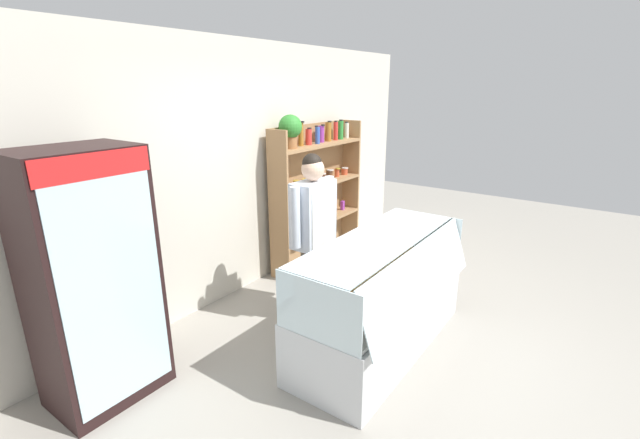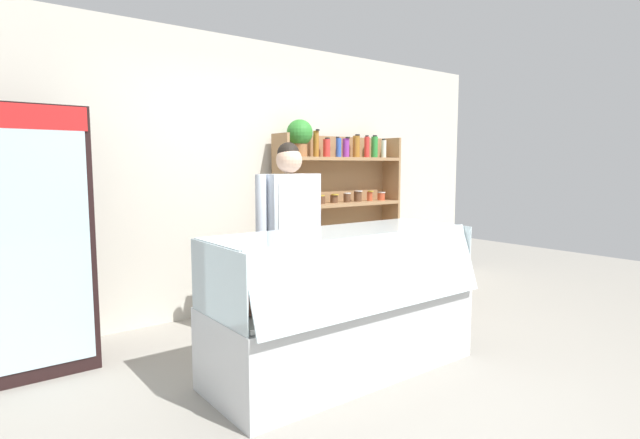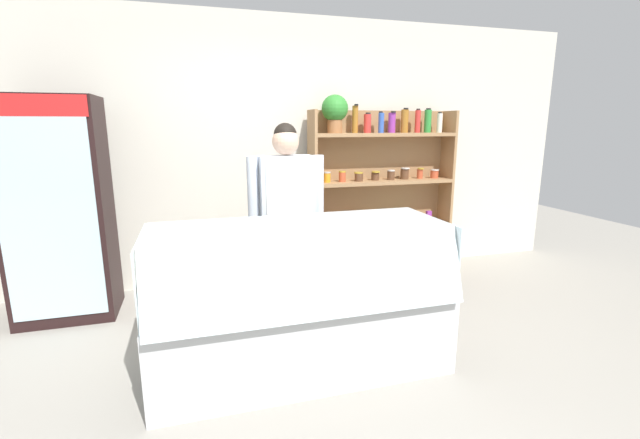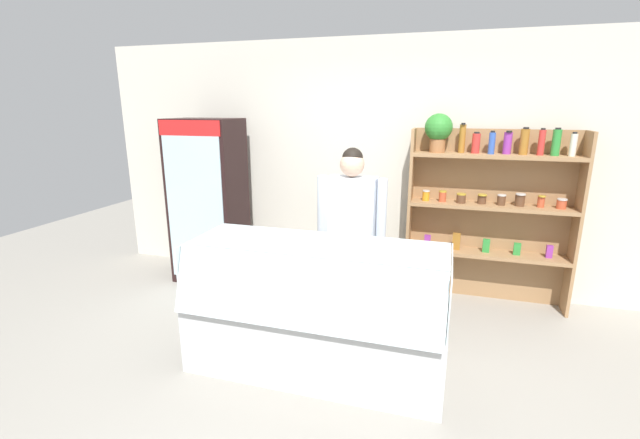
{
  "view_description": "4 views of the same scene",
  "coord_description": "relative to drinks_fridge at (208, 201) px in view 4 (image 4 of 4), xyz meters",
  "views": [
    {
      "loc": [
        -3.26,
        -1.36,
        2.24
      ],
      "look_at": [
        -0.23,
        0.78,
        1.07
      ],
      "focal_mm": 24.0,
      "sensor_mm": 36.0,
      "label": 1
    },
    {
      "loc": [
        -2.43,
        -2.48,
        1.46
      ],
      "look_at": [
        -0.1,
        0.56,
        1.04
      ],
      "focal_mm": 28.0,
      "sensor_mm": 36.0,
      "label": 2
    },
    {
      "loc": [
        -0.85,
        -2.45,
        1.63
      ],
      "look_at": [
        0.11,
        0.79,
        0.88
      ],
      "focal_mm": 24.0,
      "sensor_mm": 36.0,
      "label": 3
    },
    {
      "loc": [
        0.67,
        -2.71,
        1.99
      ],
      "look_at": [
        -0.35,
        0.65,
        1.06
      ],
      "focal_mm": 24.0,
      "sensor_mm": 36.0,
      "label": 4
    }
  ],
  "objects": [
    {
      "name": "ground_plane",
      "position": [
        1.95,
        -1.51,
        -0.93
      ],
      "size": [
        12.0,
        12.0,
        0.0
      ],
      "primitive_type": "plane",
      "color": "gray"
    },
    {
      "name": "back_wall",
      "position": [
        1.95,
        0.5,
        0.42
      ],
      "size": [
        6.8,
        0.1,
        2.7
      ],
      "primitive_type": "cube",
      "color": "beige",
      "rests_on": "ground"
    },
    {
      "name": "drinks_fridge",
      "position": [
        0.0,
        0.0,
        0.0
      ],
      "size": [
        0.77,
        0.56,
        1.86
      ],
      "color": "black",
      "rests_on": "ground"
    },
    {
      "name": "shelving_unit",
      "position": [
        2.98,
        0.27,
        0.15
      ],
      "size": [
        1.59,
        0.29,
        1.92
      ],
      "color": "#9E754C",
      "rests_on": "ground"
    },
    {
      "name": "deli_display_case",
      "position": [
        1.73,
        -1.38,
        -0.62
      ],
      "size": [
        1.93,
        0.81,
        1.01
      ],
      "color": "silver",
      "rests_on": "ground"
    },
    {
      "name": "shop_clerk",
      "position": [
        1.81,
        -0.59,
        0.04
      ],
      "size": [
        0.63,
        0.25,
        1.65
      ],
      "color": "#4C4233",
      "rests_on": "ground"
    }
  ]
}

